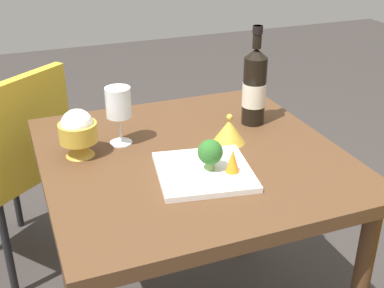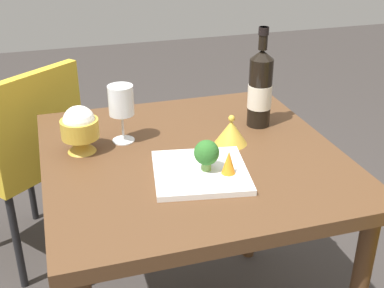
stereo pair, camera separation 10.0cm
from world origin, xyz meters
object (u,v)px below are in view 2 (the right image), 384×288
(wine_bottle, at_px, (260,88))
(rice_bowl, at_px, (80,128))
(chair_near_window, at_px, (29,149))
(wine_glass, at_px, (121,102))
(rice_bowl_lid, at_px, (231,132))
(serving_plate, at_px, (200,172))
(carrot_garnish_left, at_px, (229,162))
(broccoli_floret, at_px, (207,153))

(wine_bottle, distance_m, rice_bowl, 0.58)
(chair_near_window, relative_size, wine_glass, 4.75)
(rice_bowl_lid, xyz_separation_m, serving_plate, (0.15, 0.16, -0.03))
(rice_bowl, distance_m, serving_plate, 0.38)
(chair_near_window, xyz_separation_m, wine_glass, (-0.30, 0.46, 0.34))
(wine_glass, bearing_deg, wine_bottle, 179.22)
(chair_near_window, xyz_separation_m, carrot_garnish_left, (-0.53, 0.77, 0.26))
(wine_glass, distance_m, rice_bowl_lid, 0.34)
(serving_plate, height_order, carrot_garnish_left, carrot_garnish_left)
(wine_bottle, relative_size, rice_bowl_lid, 3.23)
(wine_glass, distance_m, carrot_garnish_left, 0.39)
(chair_near_window, relative_size, rice_bowl_lid, 8.50)
(serving_plate, bearing_deg, rice_bowl_lid, -133.26)
(broccoli_floret, xyz_separation_m, carrot_garnish_left, (-0.05, 0.03, -0.02))
(serving_plate, bearing_deg, rice_bowl, -38.78)
(chair_near_window, distance_m, carrot_garnish_left, 0.97)
(carrot_garnish_left, bearing_deg, rice_bowl_lid, -112.57)
(serving_plate, relative_size, broccoli_floret, 3.36)
(serving_plate, bearing_deg, chair_near_window, -57.52)
(chair_near_window, bearing_deg, serving_plate, -96.15)
(serving_plate, xyz_separation_m, broccoli_floret, (-0.02, 0.01, 0.06))
(wine_glass, relative_size, serving_plate, 0.62)
(broccoli_floret, relative_size, carrot_garnish_left, 1.31)
(wine_bottle, xyz_separation_m, rice_bowl_lid, (0.14, 0.11, -0.09))
(wine_bottle, xyz_separation_m, rice_bowl, (0.57, 0.03, -0.05))
(chair_near_window, height_order, rice_bowl, rice_bowl)
(broccoli_floret, bearing_deg, wine_glass, -56.80)
(wine_bottle, bearing_deg, serving_plate, 42.77)
(broccoli_floret, bearing_deg, rice_bowl_lid, -128.99)
(chair_near_window, bearing_deg, broccoli_floret, -95.51)
(rice_bowl, height_order, broccoli_floret, rice_bowl)
(rice_bowl, bearing_deg, broccoli_floret, 141.96)
(wine_glass, bearing_deg, chair_near_window, -56.92)
(wine_glass, bearing_deg, carrot_garnish_left, 126.62)
(rice_bowl, bearing_deg, rice_bowl_lid, 169.75)
(wine_glass, height_order, rice_bowl_lid, wine_glass)
(chair_near_window, bearing_deg, rice_bowl_lid, -81.91)
(wine_glass, distance_m, rice_bowl, 0.14)
(rice_bowl_lid, height_order, carrot_garnish_left, rice_bowl_lid)
(rice_bowl_lid, relative_size, broccoli_floret, 1.17)
(wine_glass, bearing_deg, serving_plate, 121.42)
(chair_near_window, distance_m, rice_bowl_lid, 0.88)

